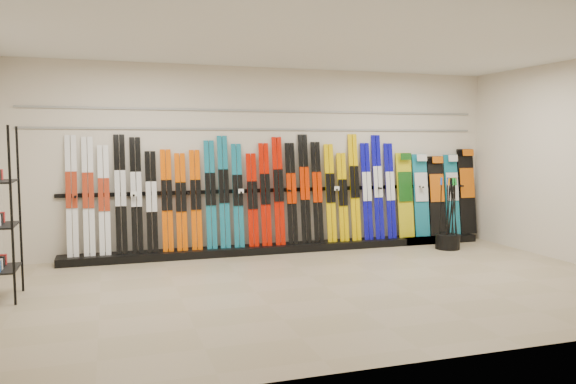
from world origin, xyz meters
name	(u,v)px	position (x,y,z in m)	size (l,w,h in m)	color
floor	(325,286)	(0.00, 0.00, 0.00)	(8.00, 8.00, 0.00)	tan
back_wall	(269,160)	(0.00, 2.50, 1.50)	(8.00, 8.00, 0.00)	beige
ceiling	(326,41)	(0.00, 0.00, 3.00)	(8.00, 8.00, 0.00)	silver
ski_rack_base	(286,248)	(0.22, 2.28, 0.06)	(8.00, 0.40, 0.12)	black
skis	(245,194)	(-0.45, 2.35, 0.96)	(5.38, 0.27, 1.81)	white
snowboards	(437,194)	(3.11, 2.35, 0.86)	(1.59, 0.24, 1.54)	gold
pole_bin	(448,242)	(2.87, 1.64, 0.12)	(0.40, 0.40, 0.25)	black
ski_poles	(450,213)	(2.91, 1.66, 0.61)	(0.31, 0.33, 1.18)	black
slatwall_rail_0	(269,129)	(0.00, 2.48, 2.00)	(7.60, 0.02, 0.03)	gray
slatwall_rail_1	(269,111)	(0.00, 2.48, 2.30)	(7.60, 0.02, 0.03)	gray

